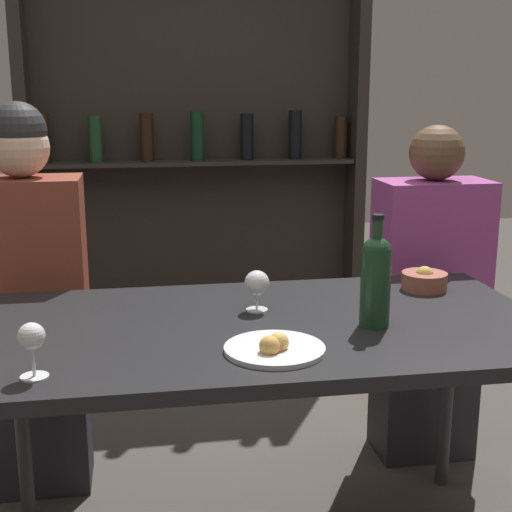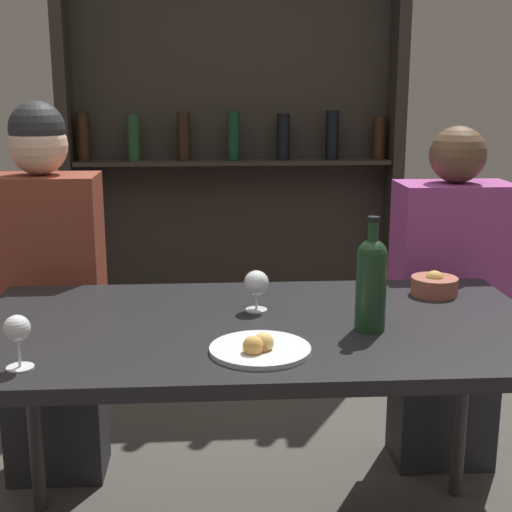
{
  "view_description": "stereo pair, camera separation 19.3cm",
  "coord_description": "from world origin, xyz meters",
  "px_view_note": "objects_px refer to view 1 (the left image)",
  "views": [
    {
      "loc": [
        -0.31,
        -1.73,
        1.33
      ],
      "look_at": [
        0.0,
        0.12,
        0.88
      ],
      "focal_mm": 50.0,
      "sensor_mm": 36.0,
      "label": 1
    },
    {
      "loc": [
        -0.12,
        -1.76,
        1.33
      ],
      "look_at": [
        0.0,
        0.12,
        0.88
      ],
      "focal_mm": 50.0,
      "sensor_mm": 36.0,
      "label": 2
    }
  ],
  "objects_px": {
    "wine_glass_1": "(257,284)",
    "seated_person_right": "(428,306)",
    "food_plate_0": "(275,348)",
    "snack_bowl": "(424,280)",
    "seated_person_left": "(31,310)",
    "wine_bottle": "(376,277)",
    "wine_glass_0": "(32,339)"
  },
  "relations": [
    {
      "from": "wine_glass_1",
      "to": "food_plate_0",
      "type": "xyz_separation_m",
      "value": [
        -0.01,
        -0.32,
        -0.06
      ]
    },
    {
      "from": "seated_person_left",
      "to": "seated_person_right",
      "type": "distance_m",
      "value": 1.36
    },
    {
      "from": "wine_glass_1",
      "to": "seated_person_left",
      "type": "xyz_separation_m",
      "value": [
        -0.67,
        0.46,
        -0.18
      ]
    },
    {
      "from": "food_plate_0",
      "to": "seated_person_right",
      "type": "xyz_separation_m",
      "value": [
        0.71,
        0.78,
        -0.18
      ]
    },
    {
      "from": "wine_bottle",
      "to": "food_plate_0",
      "type": "distance_m",
      "value": 0.34
    },
    {
      "from": "wine_glass_1",
      "to": "seated_person_left",
      "type": "height_order",
      "value": "seated_person_left"
    },
    {
      "from": "wine_bottle",
      "to": "wine_glass_1",
      "type": "bearing_deg",
      "value": 147.37
    },
    {
      "from": "snack_bowl",
      "to": "seated_person_left",
      "type": "height_order",
      "value": "seated_person_left"
    },
    {
      "from": "food_plate_0",
      "to": "snack_bowl",
      "type": "xyz_separation_m",
      "value": [
        0.55,
        0.44,
        0.02
      ]
    },
    {
      "from": "wine_glass_1",
      "to": "food_plate_0",
      "type": "bearing_deg",
      "value": -92.54
    },
    {
      "from": "seated_person_left",
      "to": "seated_person_right",
      "type": "height_order",
      "value": "seated_person_left"
    },
    {
      "from": "wine_glass_0",
      "to": "food_plate_0",
      "type": "relative_size",
      "value": 0.51
    },
    {
      "from": "seated_person_right",
      "to": "wine_glass_1",
      "type": "bearing_deg",
      "value": -146.66
    },
    {
      "from": "wine_bottle",
      "to": "seated_person_left",
      "type": "xyz_separation_m",
      "value": [
        -0.94,
        0.63,
        -0.24
      ]
    },
    {
      "from": "food_plate_0",
      "to": "seated_person_right",
      "type": "relative_size",
      "value": 0.2
    },
    {
      "from": "snack_bowl",
      "to": "seated_person_left",
      "type": "xyz_separation_m",
      "value": [
        -1.2,
        0.34,
        -0.14
      ]
    },
    {
      "from": "snack_bowl",
      "to": "seated_person_left",
      "type": "distance_m",
      "value": 1.25
    },
    {
      "from": "wine_bottle",
      "to": "seated_person_right",
      "type": "xyz_separation_m",
      "value": [
        0.42,
        0.63,
        -0.29
      ]
    },
    {
      "from": "food_plate_0",
      "to": "seated_person_left",
      "type": "bearing_deg",
      "value": 129.95
    },
    {
      "from": "wine_glass_1",
      "to": "seated_person_right",
      "type": "xyz_separation_m",
      "value": [
        0.7,
        0.46,
        -0.24
      ]
    },
    {
      "from": "wine_bottle",
      "to": "wine_glass_0",
      "type": "relative_size",
      "value": 2.39
    },
    {
      "from": "snack_bowl",
      "to": "wine_glass_1",
      "type": "bearing_deg",
      "value": -167.04
    },
    {
      "from": "wine_glass_1",
      "to": "seated_person_right",
      "type": "bearing_deg",
      "value": 33.34
    },
    {
      "from": "seated_person_left",
      "to": "seated_person_right",
      "type": "relative_size",
      "value": 1.07
    },
    {
      "from": "seated_person_left",
      "to": "food_plate_0",
      "type": "bearing_deg",
      "value": -50.05
    },
    {
      "from": "wine_bottle",
      "to": "seated_person_right",
      "type": "distance_m",
      "value": 0.82
    },
    {
      "from": "wine_bottle",
      "to": "snack_bowl",
      "type": "bearing_deg",
      "value": 49.01
    },
    {
      "from": "wine_glass_0",
      "to": "seated_person_right",
      "type": "height_order",
      "value": "seated_person_right"
    },
    {
      "from": "wine_glass_0",
      "to": "seated_person_right",
      "type": "xyz_separation_m",
      "value": [
        1.24,
        0.84,
        -0.25
      ]
    },
    {
      "from": "food_plate_0",
      "to": "seated_person_right",
      "type": "distance_m",
      "value": 1.07
    },
    {
      "from": "wine_bottle",
      "to": "seated_person_left",
      "type": "distance_m",
      "value": 1.16
    },
    {
      "from": "wine_glass_0",
      "to": "snack_bowl",
      "type": "height_order",
      "value": "wine_glass_0"
    }
  ]
}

